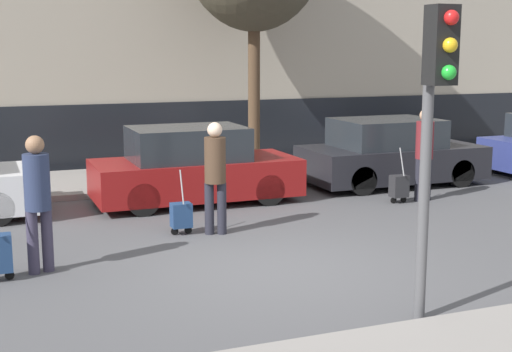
% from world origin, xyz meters
% --- Properties ---
extents(ground_plane, '(80.00, 80.00, 0.00)m').
position_xyz_m(ground_plane, '(0.00, 0.00, 0.00)').
color(ground_plane, '#4C4C4F').
extents(sidewalk_far, '(28.00, 3.00, 0.12)m').
position_xyz_m(sidewalk_far, '(0.00, 7.00, 0.06)').
color(sidewalk_far, gray).
rests_on(sidewalk_far, ground_plane).
extents(parked_car_1, '(3.91, 1.71, 1.47)m').
position_xyz_m(parked_car_1, '(0.16, 4.48, 0.68)').
color(parked_car_1, maroon).
rests_on(parked_car_1, ground_plane).
extents(parked_car_2, '(3.90, 1.86, 1.44)m').
position_xyz_m(parked_car_2, '(4.71, 4.73, 0.67)').
color(parked_car_2, black).
rests_on(parked_car_2, ground_plane).
extents(pedestrian_left, '(0.34, 0.34, 1.84)m').
position_xyz_m(pedestrian_left, '(-2.99, 1.00, 1.05)').
color(pedestrian_left, '#383347').
rests_on(pedestrian_left, ground_plane).
extents(pedestrian_center, '(0.34, 0.34, 1.80)m').
position_xyz_m(pedestrian_center, '(-0.20, 2.05, 1.03)').
color(pedestrian_center, '#23232D').
rests_on(pedestrian_center, ground_plane).
extents(trolley_center, '(0.34, 0.29, 1.05)m').
position_xyz_m(trolley_center, '(-0.72, 2.23, 0.31)').
color(trolley_center, navy).
rests_on(trolley_center, ground_plane).
extents(pedestrian_right, '(0.35, 0.34, 1.79)m').
position_xyz_m(pedestrian_right, '(4.38, 3.00, 1.02)').
color(pedestrian_right, '#23232D').
rests_on(pedestrian_right, ground_plane).
extents(trolley_right, '(0.34, 0.29, 1.08)m').
position_xyz_m(trolley_right, '(3.83, 2.99, 0.33)').
color(trolley_right, '#262628').
rests_on(trolley_right, ground_plane).
extents(traffic_light, '(0.28, 0.47, 3.37)m').
position_xyz_m(traffic_light, '(0.74, -2.37, 2.41)').
color(traffic_light, '#515154').
rests_on(traffic_light, ground_plane).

